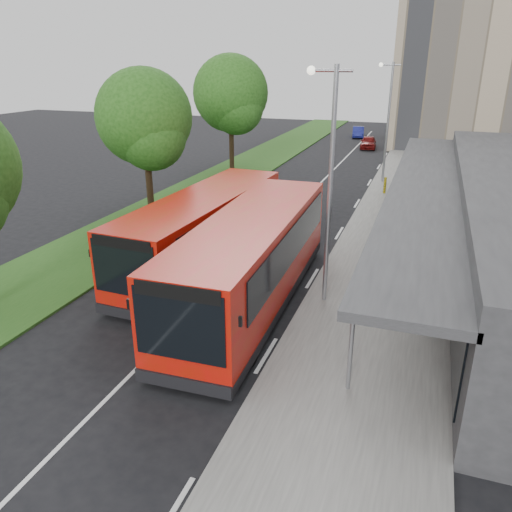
{
  "coord_description": "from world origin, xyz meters",
  "views": [
    {
      "loc": [
        7.23,
        -14.21,
        8.26
      ],
      "look_at": [
        1.58,
        1.98,
        1.5
      ],
      "focal_mm": 35.0,
      "sensor_mm": 36.0,
      "label": 1
    }
  ],
  "objects_px": {
    "litter_bin": "(397,219)",
    "car_far": "(358,132)",
    "tree_mid": "(145,124)",
    "car_near": "(368,142)",
    "bus_second": "(204,231)",
    "bollard": "(385,185)",
    "tree_far": "(231,98)",
    "lamp_post_far": "(387,115)",
    "bus_main": "(252,260)",
    "lamp_post_near": "(328,175)"
  },
  "relations": [
    {
      "from": "lamp_post_far",
      "to": "car_near",
      "type": "relative_size",
      "value": 2.17
    },
    {
      "from": "bus_main",
      "to": "litter_bin",
      "type": "relative_size",
      "value": 11.58
    },
    {
      "from": "bus_main",
      "to": "bus_second",
      "type": "distance_m",
      "value": 3.99
    },
    {
      "from": "tree_mid",
      "to": "bus_second",
      "type": "bearing_deg",
      "value": -43.19
    },
    {
      "from": "tree_mid",
      "to": "car_near",
      "type": "xyz_separation_m",
      "value": [
        8.24,
        27.96,
        -4.54
      ]
    },
    {
      "from": "bus_second",
      "to": "car_near",
      "type": "bearing_deg",
      "value": 88.57
    },
    {
      "from": "lamp_post_far",
      "to": "bollard",
      "type": "xyz_separation_m",
      "value": [
        0.55,
        -3.42,
        -4.04
      ]
    },
    {
      "from": "lamp_post_near",
      "to": "bus_main",
      "type": "bearing_deg",
      "value": -159.61
    },
    {
      "from": "lamp_post_far",
      "to": "car_far",
      "type": "height_order",
      "value": "lamp_post_far"
    },
    {
      "from": "tree_mid",
      "to": "bollard",
      "type": "xyz_separation_m",
      "value": [
        11.68,
        9.53,
        -4.5
      ]
    },
    {
      "from": "bollard",
      "to": "car_far",
      "type": "height_order",
      "value": "bollard"
    },
    {
      "from": "litter_bin",
      "to": "bus_second",
      "type": "bearing_deg",
      "value": -133.78
    },
    {
      "from": "bus_main",
      "to": "bollard",
      "type": "xyz_separation_m",
      "value": [
        2.93,
        17.46,
        -1.01
      ]
    },
    {
      "from": "tree_mid",
      "to": "tree_far",
      "type": "bearing_deg",
      "value": 90.0
    },
    {
      "from": "litter_bin",
      "to": "bollard",
      "type": "distance_m",
      "value": 7.38
    },
    {
      "from": "lamp_post_near",
      "to": "bus_second",
      "type": "bearing_deg",
      "value": 162.64
    },
    {
      "from": "litter_bin",
      "to": "car_far",
      "type": "xyz_separation_m",
      "value": [
        -6.88,
        33.16,
        -0.07
      ]
    },
    {
      "from": "lamp_post_near",
      "to": "lamp_post_far",
      "type": "xyz_separation_m",
      "value": [
        0.0,
        20.0,
        0.0
      ]
    },
    {
      "from": "bus_second",
      "to": "car_near",
      "type": "distance_m",
      "value": 33.43
    },
    {
      "from": "lamp_post_near",
      "to": "bus_second",
      "type": "distance_m",
      "value": 6.48
    },
    {
      "from": "bollard",
      "to": "tree_mid",
      "type": "bearing_deg",
      "value": -140.8
    },
    {
      "from": "tree_far",
      "to": "lamp_post_near",
      "type": "height_order",
      "value": "tree_far"
    },
    {
      "from": "tree_far",
      "to": "bus_main",
      "type": "bearing_deg",
      "value": -66.31
    },
    {
      "from": "bus_second",
      "to": "car_near",
      "type": "relative_size",
      "value": 3.03
    },
    {
      "from": "lamp_post_near",
      "to": "car_near",
      "type": "height_order",
      "value": "lamp_post_near"
    },
    {
      "from": "lamp_post_far",
      "to": "car_near",
      "type": "xyz_separation_m",
      "value": [
        -2.89,
        15.01,
        -4.09
      ]
    },
    {
      "from": "car_far",
      "to": "lamp_post_far",
      "type": "bearing_deg",
      "value": -85.61
    },
    {
      "from": "litter_bin",
      "to": "car_near",
      "type": "bearing_deg",
      "value": 100.54
    },
    {
      "from": "tree_mid",
      "to": "car_near",
      "type": "distance_m",
      "value": 29.5
    },
    {
      "from": "bus_second",
      "to": "car_near",
      "type": "height_order",
      "value": "bus_second"
    },
    {
      "from": "tree_far",
      "to": "litter_bin",
      "type": "distance_m",
      "value": 17.0
    },
    {
      "from": "bus_main",
      "to": "lamp_post_far",
      "type": "bearing_deg",
      "value": 82.13
    },
    {
      "from": "bus_second",
      "to": "car_far",
      "type": "bearing_deg",
      "value": 92.31
    },
    {
      "from": "bus_second",
      "to": "bollard",
      "type": "xyz_separation_m",
      "value": [
        5.97,
        14.89,
        -0.93
      ]
    },
    {
      "from": "tree_mid",
      "to": "tree_far",
      "type": "xyz_separation_m",
      "value": [
        -0.0,
        12.0,
        0.49
      ]
    },
    {
      "from": "tree_far",
      "to": "lamp_post_far",
      "type": "xyz_separation_m",
      "value": [
        11.13,
        0.95,
        -0.94
      ]
    },
    {
      "from": "lamp_post_far",
      "to": "litter_bin",
      "type": "bearing_deg",
      "value": -79.97
    },
    {
      "from": "tree_far",
      "to": "bus_second",
      "type": "relative_size",
      "value": 0.78
    },
    {
      "from": "tree_far",
      "to": "car_far",
      "type": "relative_size",
      "value": 2.47
    },
    {
      "from": "litter_bin",
      "to": "lamp_post_far",
      "type": "bearing_deg",
      "value": 100.03
    },
    {
      "from": "tree_far",
      "to": "lamp_post_far",
      "type": "bearing_deg",
      "value": 4.87
    },
    {
      "from": "litter_bin",
      "to": "bollard",
      "type": "relative_size",
      "value": 0.96
    },
    {
      "from": "bus_main",
      "to": "litter_bin",
      "type": "distance_m",
      "value": 11.11
    },
    {
      "from": "car_far",
      "to": "lamp_post_near",
      "type": "bearing_deg",
      "value": -91.43
    },
    {
      "from": "lamp_post_far",
      "to": "bus_main",
      "type": "bearing_deg",
      "value": -96.5
    },
    {
      "from": "tree_mid",
      "to": "lamp_post_far",
      "type": "height_order",
      "value": "lamp_post_far"
    },
    {
      "from": "lamp_post_far",
      "to": "litter_bin",
      "type": "distance_m",
      "value": 11.58
    },
    {
      "from": "car_near",
      "to": "lamp_post_far",
      "type": "bearing_deg",
      "value": -84.15
    },
    {
      "from": "lamp_post_near",
      "to": "litter_bin",
      "type": "height_order",
      "value": "lamp_post_near"
    },
    {
      "from": "tree_mid",
      "to": "bus_second",
      "type": "xyz_separation_m",
      "value": [
        5.71,
        -5.36,
        -3.57
      ]
    }
  ]
}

